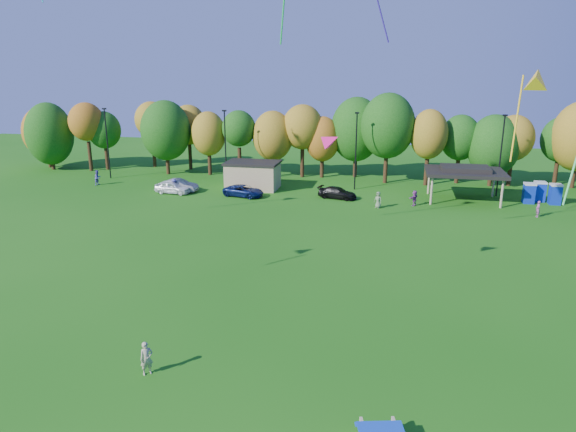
% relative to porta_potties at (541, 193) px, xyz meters
% --- Properties ---
extents(ground, '(160.00, 160.00, 0.00)m').
position_rel_porta_potties_xyz_m(ground, '(-22.04, -37.58, -1.10)').
color(ground, '#19600F').
rests_on(ground, ground).
extents(tree_line, '(93.57, 10.55, 11.15)m').
position_rel_porta_potties_xyz_m(tree_line, '(-23.07, 7.93, 4.82)').
color(tree_line, black).
rests_on(tree_line, ground).
extents(lamp_posts, '(64.50, 0.25, 9.09)m').
position_rel_porta_potties_xyz_m(lamp_posts, '(-20.04, 2.42, 3.80)').
color(lamp_posts, black).
rests_on(lamp_posts, ground).
extents(utility_building, '(6.30, 4.30, 3.25)m').
position_rel_porta_potties_xyz_m(utility_building, '(-32.04, 0.42, 0.54)').
color(utility_building, tan).
rests_on(utility_building, ground).
extents(pavilion, '(8.20, 6.20, 3.77)m').
position_rel_porta_potties_xyz_m(pavilion, '(-8.04, -0.58, 2.13)').
color(pavilion, tan).
rests_on(pavilion, ground).
extents(porta_potties, '(3.75, 2.17, 2.18)m').
position_rel_porta_potties_xyz_m(porta_potties, '(0.00, 0.00, 0.00)').
color(porta_potties, '#0D2BB2').
rests_on(porta_potties, ground).
extents(kite_flyer, '(0.71, 0.69, 1.64)m').
position_rel_porta_potties_xyz_m(kite_flyer, '(-26.38, -38.41, -0.28)').
color(kite_flyer, tan).
rests_on(kite_flyer, ground).
extents(car_a, '(4.29, 2.00, 1.42)m').
position_rel_porta_potties_xyz_m(car_a, '(-40.39, -4.00, -0.39)').
color(car_a, white).
rests_on(car_a, ground).
extents(car_b, '(4.47, 1.63, 1.46)m').
position_rel_porta_potties_xyz_m(car_b, '(-40.08, -2.93, -0.37)').
color(car_b, gray).
rests_on(car_b, ground).
extents(car_c, '(4.98, 3.12, 1.28)m').
position_rel_porta_potties_xyz_m(car_c, '(-31.99, -3.73, -0.46)').
color(car_c, '#0D1B52').
rests_on(car_c, ground).
extents(car_d, '(4.62, 2.74, 1.25)m').
position_rel_porta_potties_xyz_m(car_d, '(-21.55, -2.46, -0.47)').
color(car_d, black).
rests_on(car_d, ground).
extents(far_person_0, '(1.00, 0.90, 1.71)m').
position_rel_porta_potties_xyz_m(far_person_0, '(-16.98, -5.71, -0.24)').
color(far_person_0, '#6B8259').
rests_on(far_person_0, ground).
extents(far_person_1, '(0.44, 0.62, 1.61)m').
position_rel_porta_potties_xyz_m(far_person_1, '(-1.70, -5.97, -0.29)').
color(far_person_1, '#A74F98').
rests_on(far_person_1, ground).
extents(far_person_2, '(1.21, 1.56, 1.65)m').
position_rel_porta_potties_xyz_m(far_person_2, '(-13.28, -3.98, -0.27)').
color(far_person_2, '#9C419C').
rests_on(far_person_2, ground).
extents(far_person_3, '(0.84, 1.00, 1.84)m').
position_rel_porta_potties_xyz_m(far_person_3, '(-51.35, -1.64, -0.18)').
color(far_person_3, '#5B51B3').
rests_on(far_person_3, ground).
extents(far_person_4, '(1.08, 1.27, 1.70)m').
position_rel_porta_potties_xyz_m(far_person_4, '(-40.27, -3.85, -0.25)').
color(far_person_4, '#4C49A2').
rests_on(far_person_4, ground).
extents(kite_4, '(1.47, 1.23, 1.35)m').
position_rel_porta_potties_xyz_m(kite_4, '(-19.23, -28.00, 8.69)').
color(kite_4, '#DB0C68').
extents(kite_13, '(1.79, 3.36, 5.51)m').
position_rel_porta_potties_xyz_m(kite_13, '(-8.53, -27.82, 12.22)').
color(kite_13, yellow).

